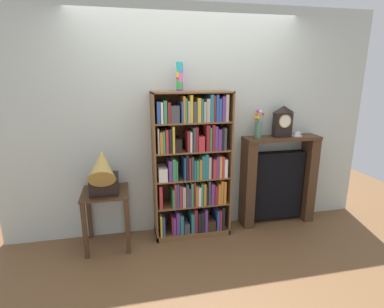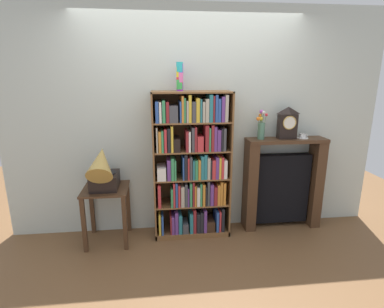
# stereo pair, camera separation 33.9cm
# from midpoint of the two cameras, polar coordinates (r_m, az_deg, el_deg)

# --- Properties ---
(ground_plane) EXTENTS (7.39, 6.40, 0.02)m
(ground_plane) POSITION_cam_midpoint_polar(r_m,az_deg,el_deg) (3.68, 2.86, -15.52)
(ground_plane) COLOR brown
(wall_back) EXTENTS (4.39, 0.08, 2.60)m
(wall_back) POSITION_cam_midpoint_polar(r_m,az_deg,el_deg) (3.54, 3.62, 5.88)
(wall_back) COLOR beige
(wall_back) RESTS_ON ground
(bookshelf) EXTENTS (0.87, 0.33, 1.68)m
(bookshelf) POSITION_cam_midpoint_polar(r_m,az_deg,el_deg) (3.43, 3.03, -2.64)
(bookshelf) COLOR brown
(bookshelf) RESTS_ON ground
(cup_stack) EXTENTS (0.07, 0.07, 0.30)m
(cup_stack) POSITION_cam_midpoint_polar(r_m,az_deg,el_deg) (3.29, 0.70, 14.46)
(cup_stack) COLOR purple
(cup_stack) RESTS_ON bookshelf
(side_table_left) EXTENTS (0.49, 0.48, 0.64)m
(side_table_left) POSITION_cam_midpoint_polar(r_m,az_deg,el_deg) (3.47, -13.22, -8.90)
(side_table_left) COLOR #472D1C
(side_table_left) RESTS_ON ground
(gramophone) EXTENTS (0.29, 0.53, 0.55)m
(gramophone) POSITION_cam_midpoint_polar(r_m,az_deg,el_deg) (3.26, -13.80, -2.95)
(gramophone) COLOR black
(gramophone) RESTS_ON side_table_left
(fireplace_mantel) EXTENTS (0.94, 0.26, 1.12)m
(fireplace_mantel) POSITION_cam_midpoint_polar(r_m,az_deg,el_deg) (3.91, 19.16, -5.41)
(fireplace_mantel) COLOR #472D1C
(fireplace_mantel) RESTS_ON ground
(mantel_clock) EXTENTS (0.21, 0.12, 0.37)m
(mantel_clock) POSITION_cam_midpoint_polar(r_m,az_deg,el_deg) (3.70, 20.21, 5.55)
(mantel_clock) COLOR black
(mantel_clock) RESTS_ON fireplace_mantel
(flower_vase) EXTENTS (0.13, 0.12, 0.34)m
(flower_vase) POSITION_cam_midpoint_polar(r_m,az_deg,el_deg) (3.59, 15.65, 4.90)
(flower_vase) COLOR #4C7A60
(flower_vase) RESTS_ON fireplace_mantel
(teacup_with_saucer) EXTENTS (0.14, 0.14, 0.05)m
(teacup_with_saucer) POSITION_cam_midpoint_polar(r_m,az_deg,el_deg) (3.82, 22.67, 3.09)
(teacup_with_saucer) COLOR white
(teacup_with_saucer) RESTS_ON fireplace_mantel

